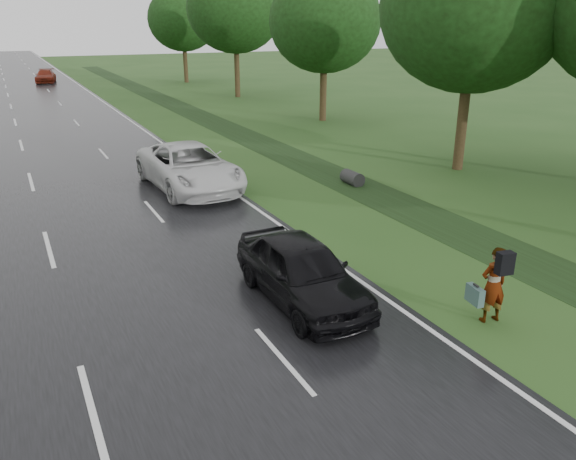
% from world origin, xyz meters
% --- Properties ---
extents(ground, '(220.00, 220.00, 0.00)m').
position_xyz_m(ground, '(0.00, 0.00, 0.00)').
color(ground, '#274B1A').
rests_on(ground, ground).
extents(road, '(14.00, 180.00, 0.04)m').
position_xyz_m(road, '(0.00, 45.00, 0.02)').
color(road, black).
rests_on(road, ground).
extents(edge_stripe_east, '(0.12, 180.00, 0.01)m').
position_xyz_m(edge_stripe_east, '(6.75, 45.00, 0.04)').
color(edge_stripe_east, silver).
rests_on(edge_stripe_east, road).
extents(center_line, '(0.12, 180.00, 0.01)m').
position_xyz_m(center_line, '(0.00, 45.00, 0.04)').
color(center_line, silver).
rests_on(center_line, road).
extents(drainage_ditch, '(2.20, 120.00, 0.56)m').
position_xyz_m(drainage_ditch, '(11.50, 18.71, 0.04)').
color(drainage_ditch, black).
rests_on(drainage_ditch, ground).
extents(tree_east_b, '(7.60, 7.60, 10.11)m').
position_xyz_m(tree_east_b, '(17.00, 10.00, 6.68)').
color(tree_east_b, '#392817').
rests_on(tree_east_b, ground).
extents(tree_east_c, '(7.00, 7.00, 9.29)m').
position_xyz_m(tree_east_c, '(18.20, 24.00, 6.14)').
color(tree_east_c, '#392817').
rests_on(tree_east_c, ground).
extents(tree_east_d, '(8.00, 8.00, 10.76)m').
position_xyz_m(tree_east_d, '(17.80, 38.00, 7.15)').
color(tree_east_d, '#392817').
rests_on(tree_east_d, ground).
extents(tree_east_f, '(7.20, 7.20, 9.62)m').
position_xyz_m(tree_east_f, '(17.50, 52.00, 6.37)').
color(tree_east_f, '#392817').
rests_on(tree_east_f, ground).
extents(pedestrian, '(0.81, 0.77, 1.72)m').
position_xyz_m(pedestrian, '(8.18, -0.60, 0.89)').
color(pedestrian, '#A5998C').
rests_on(pedestrian, ground).
extents(white_pickup, '(3.05, 6.15, 1.68)m').
position_xyz_m(white_pickup, '(5.50, 12.22, 0.88)').
color(white_pickup, silver).
rests_on(white_pickup, road).
extents(dark_sedan, '(1.78, 4.39, 1.50)m').
position_xyz_m(dark_sedan, '(4.97, 2.00, 0.79)').
color(dark_sedan, black).
rests_on(dark_sedan, road).
extents(far_car_red, '(2.57, 4.80, 1.32)m').
position_xyz_m(far_car_red, '(3.99, 58.11, 0.70)').
color(far_car_red, maroon).
rests_on(far_car_red, road).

